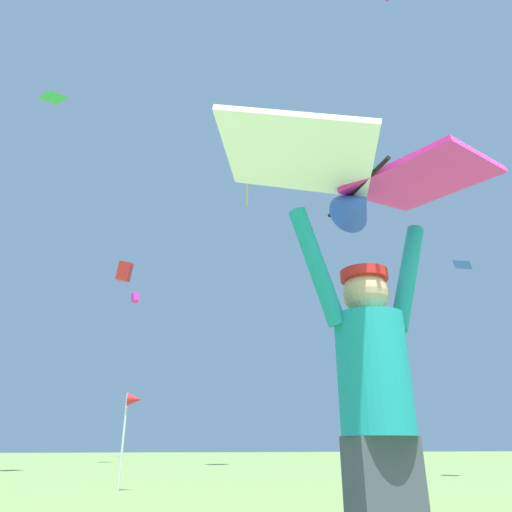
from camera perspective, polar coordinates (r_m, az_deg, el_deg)
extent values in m
cylinder|color=teal|center=(2.32, 14.31, -13.86)|extent=(0.37, 0.37, 0.56)
sphere|color=tan|center=(2.41, 13.42, -4.55)|extent=(0.23, 0.23, 0.23)
cylinder|color=red|center=(2.44, 13.22, -2.43)|extent=(0.26, 0.26, 0.05)
cylinder|color=teal|center=(2.59, 18.25, -2.47)|extent=(0.28, 0.11, 0.62)
cylinder|color=teal|center=(2.33, 7.52, -1.21)|extent=(0.28, 0.11, 0.62)
cylinder|color=black|center=(2.65, 12.25, 8.02)|extent=(0.08, 0.66, 0.02)
cube|color=#DB2393|center=(2.83, 20.09, 8.85)|extent=(1.00, 0.95, 0.19)
cube|color=white|center=(2.47, 5.14, 12.32)|extent=(0.95, 0.88, 0.19)
cone|color=blue|center=(2.60, 12.43, 6.12)|extent=(0.26, 0.22, 0.24)
cube|color=#DB2393|center=(37.84, -14.76, -5.00)|extent=(0.67, 0.78, 0.83)
cone|color=yellow|center=(21.58, -1.10, 11.11)|extent=(1.65, 1.47, 1.26)
cylinder|color=#A4921C|center=(20.90, -1.12, 8.19)|extent=(0.05, 0.05, 1.66)
pyramid|color=green|center=(18.73, -23.88, 17.62)|extent=(0.76, 0.78, 0.36)
cube|color=red|center=(24.76, -15.98, -1.86)|extent=(0.84, 0.91, 1.17)
pyramid|color=blue|center=(14.56, 24.25, -0.93)|extent=(0.47, 0.48, 0.24)
cylinder|color=silver|center=(9.54, -16.16, -21.14)|extent=(0.04, 0.04, 1.72)
cone|color=red|center=(9.57, -14.80, -16.81)|extent=(0.28, 0.24, 0.24)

